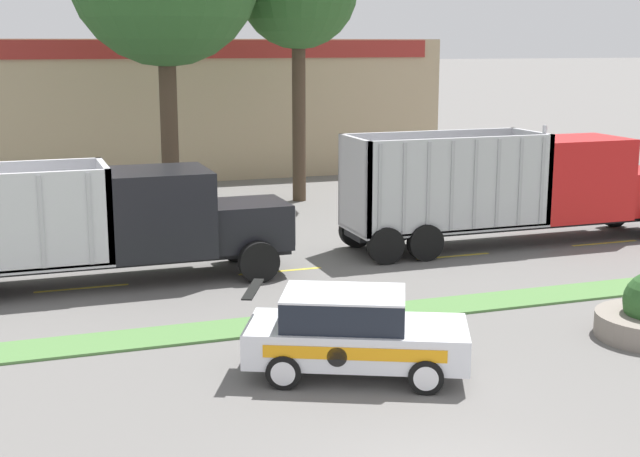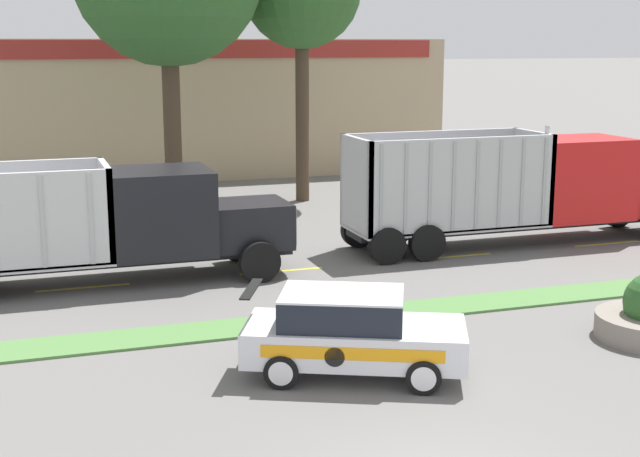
% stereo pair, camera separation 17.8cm
% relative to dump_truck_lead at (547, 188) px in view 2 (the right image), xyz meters
% --- Properties ---
extents(grass_verge, '(120.00, 1.32, 0.06)m').
position_rel_dump_truck_lead_xyz_m(grass_verge, '(-10.56, -5.61, -1.70)').
color(grass_verge, '#517F42').
rests_on(grass_verge, ground_plane).
extents(centre_line_4, '(2.40, 0.14, 0.01)m').
position_rel_dump_truck_lead_xyz_m(centre_line_4, '(-14.51, -0.95, -1.73)').
color(centre_line_4, yellow).
rests_on(centre_line_4, ground_plane).
extents(centre_line_5, '(2.40, 0.14, 0.01)m').
position_rel_dump_truck_lead_xyz_m(centre_line_5, '(-9.11, -0.95, -1.73)').
color(centre_line_5, yellow).
rests_on(centre_line_5, ground_plane).
extents(centre_line_6, '(2.40, 0.14, 0.01)m').
position_rel_dump_truck_lead_xyz_m(centre_line_6, '(-3.71, -0.95, -1.73)').
color(centre_line_6, yellow).
rests_on(centre_line_6, ground_plane).
extents(centre_line_7, '(2.40, 0.14, 0.01)m').
position_rel_dump_truck_lead_xyz_m(centre_line_7, '(1.69, -0.95, -1.73)').
color(centre_line_7, yellow).
rests_on(centre_line_7, ground_plane).
extents(dump_truck_lead, '(11.29, 2.61, 3.81)m').
position_rel_dump_truck_lead_xyz_m(dump_truck_lead, '(0.00, 0.00, 0.00)').
color(dump_truck_lead, black).
rests_on(dump_truck_lead, ground_plane).
extents(dump_truck_mid, '(11.76, 2.75, 3.21)m').
position_rel_dump_truck_lead_xyz_m(dump_truck_mid, '(-13.78, -0.65, -0.19)').
color(dump_truck_mid, black).
rests_on(dump_truck_mid, ground_plane).
extents(rally_car, '(4.58, 3.40, 1.66)m').
position_rel_dump_truck_lead_xyz_m(rally_car, '(-10.05, -8.97, -0.89)').
color(rally_car, silver).
rests_on(rally_car, ground_plane).
extents(store_building_backdrop, '(34.02, 12.10, 6.42)m').
position_rel_dump_truck_lead_xyz_m(store_building_backdrop, '(-12.92, 21.77, 1.48)').
color(store_building_backdrop, tan).
rests_on(store_building_backdrop, ground_plane).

